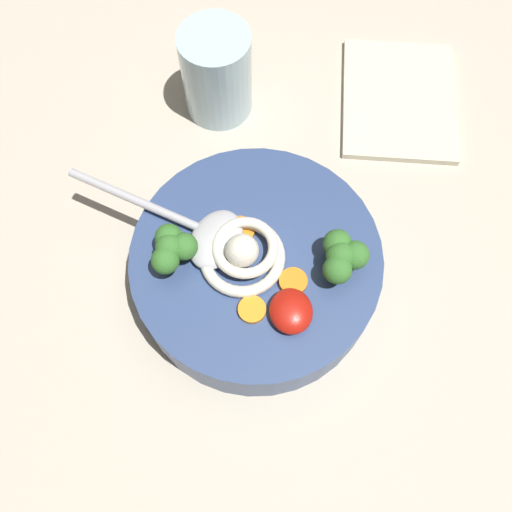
% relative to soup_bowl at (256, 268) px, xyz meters
% --- Properties ---
extents(table_slab, '(1.24, 1.24, 0.04)m').
position_rel_soup_bowl_xyz_m(table_slab, '(0.02, -0.03, -0.05)').
color(table_slab, '#BCB29E').
rests_on(table_slab, ground).
extents(soup_bowl, '(0.23, 0.23, 0.06)m').
position_rel_soup_bowl_xyz_m(soup_bowl, '(0.00, 0.00, 0.00)').
color(soup_bowl, '#334775').
rests_on(soup_bowl, table_slab).
extents(noodle_pile, '(0.08, 0.08, 0.03)m').
position_rel_soup_bowl_xyz_m(noodle_pile, '(0.00, 0.01, 0.04)').
color(noodle_pile, silver).
rests_on(noodle_pile, soup_bowl).
extents(soup_spoon, '(0.12, 0.16, 0.02)m').
position_rel_soup_bowl_xyz_m(soup_spoon, '(0.03, 0.04, 0.04)').
color(soup_spoon, '#B7B7BC').
rests_on(soup_spoon, soup_bowl).
extents(chili_sauce_dollop, '(0.04, 0.04, 0.02)m').
position_rel_soup_bowl_xyz_m(chili_sauce_dollop, '(-0.06, -0.02, 0.04)').
color(chili_sauce_dollop, '#B2190F').
rests_on(chili_sauce_dollop, soup_bowl).
extents(broccoli_floret_left, '(0.05, 0.04, 0.04)m').
position_rel_soup_bowl_xyz_m(broccoli_floret_left, '(-0.02, -0.07, 0.05)').
color(broccoli_floret_left, '#7A9E60').
rests_on(broccoli_floret_left, soup_bowl).
extents(broccoli_floret_rear, '(0.05, 0.04, 0.04)m').
position_rel_soup_bowl_xyz_m(broccoli_floret_rear, '(0.01, 0.07, 0.05)').
color(broccoli_floret_rear, '#7A9E60').
rests_on(broccoli_floret_rear, soup_bowl).
extents(carrot_slice_front, '(0.02, 0.02, 0.01)m').
position_rel_soup_bowl_xyz_m(carrot_slice_front, '(-0.03, -0.03, 0.03)').
color(carrot_slice_front, orange).
rests_on(carrot_slice_front, soup_bowl).
extents(carrot_slice_extra_b, '(0.02, 0.02, 0.01)m').
position_rel_soup_bowl_xyz_m(carrot_slice_extra_b, '(-0.05, 0.01, 0.03)').
color(carrot_slice_extra_b, orange).
rests_on(carrot_slice_extra_b, soup_bowl).
extents(carrot_slice_far, '(0.03, 0.03, 0.00)m').
position_rel_soup_bowl_xyz_m(carrot_slice_far, '(0.03, 0.01, 0.03)').
color(carrot_slice_far, orange).
rests_on(carrot_slice_far, soup_bowl).
extents(drinking_glass, '(0.07, 0.07, 0.10)m').
position_rel_soup_bowl_xyz_m(drinking_glass, '(0.21, 0.01, 0.02)').
color(drinking_glass, silver).
rests_on(drinking_glass, table_slab).
extents(folded_napkin, '(0.18, 0.15, 0.01)m').
position_rel_soup_bowl_xyz_m(folded_napkin, '(0.19, -0.19, -0.03)').
color(folded_napkin, beige).
rests_on(folded_napkin, table_slab).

